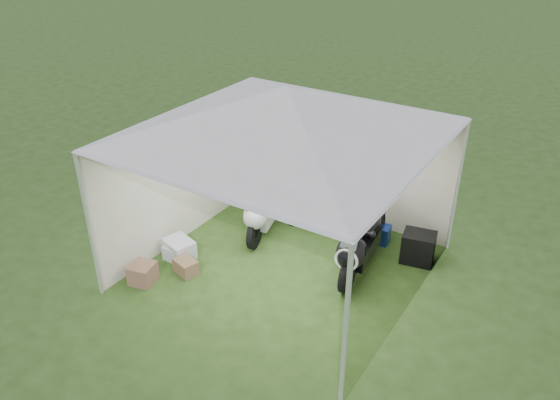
% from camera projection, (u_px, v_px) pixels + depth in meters
% --- Properties ---
extents(ground, '(80.00, 80.00, 0.00)m').
position_uv_depth(ground, '(285.00, 268.00, 8.75)').
color(ground, '#233D13').
rests_on(ground, ground).
extents(canopy_tent, '(5.66, 5.66, 3.00)m').
position_uv_depth(canopy_tent, '(287.00, 115.00, 7.53)').
color(canopy_tent, silver).
rests_on(canopy_tent, ground).
extents(motorcycle_white, '(0.72, 1.81, 0.91)m').
position_uv_depth(motorcycle_white, '(265.00, 206.00, 9.50)').
color(motorcycle_white, black).
rests_on(motorcycle_white, ground).
extents(motorcycle_black, '(0.58, 2.00, 0.99)m').
position_uv_depth(motorcycle_black, '(362.00, 240.00, 8.47)').
color(motorcycle_black, black).
rests_on(motorcycle_black, ground).
extents(paddock_stand, '(0.45, 0.31, 0.32)m').
position_uv_depth(paddock_stand, '(377.00, 233.00, 9.37)').
color(paddock_stand, '#1938AC').
rests_on(paddock_stand, ground).
extents(person_dark_jacket, '(1.06, 0.88, 1.98)m').
position_uv_depth(person_dark_jacket, '(301.00, 173.00, 9.56)').
color(person_dark_jacket, black).
rests_on(person_dark_jacket, ground).
extents(person_blue_jacket, '(0.77, 0.82, 1.89)m').
position_uv_depth(person_blue_jacket, '(329.00, 182.00, 9.34)').
color(person_blue_jacket, slate).
rests_on(person_blue_jacket, ground).
extents(equipment_box, '(0.58, 0.50, 0.51)m').
position_uv_depth(equipment_box, '(418.00, 247.00, 8.81)').
color(equipment_box, black).
rests_on(equipment_box, ground).
extents(crate_0, '(0.57, 0.50, 0.33)m').
position_uv_depth(crate_0, '(179.00, 249.00, 8.94)').
color(crate_0, '#B2B6BB').
rests_on(crate_0, ground).
extents(crate_1, '(0.43, 0.43, 0.32)m').
position_uv_depth(crate_1, '(143.00, 273.00, 8.36)').
color(crate_1, brown).
rests_on(crate_1, ground).
extents(crate_2, '(0.34, 0.29, 0.23)m').
position_uv_depth(crate_2, '(175.00, 253.00, 8.93)').
color(crate_2, silver).
rests_on(crate_2, ground).
extents(crate_3, '(0.43, 0.35, 0.25)m').
position_uv_depth(crate_3, '(186.00, 267.00, 8.58)').
color(crate_3, brown).
rests_on(crate_3, ground).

